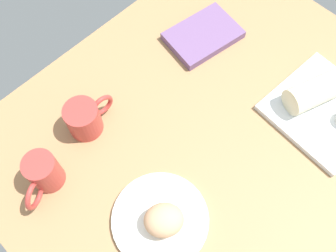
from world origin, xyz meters
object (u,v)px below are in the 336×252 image
object	(u,v)px
square_plate	(324,110)
second_mug	(85,118)
breakfast_wrap	(314,92)
book_stack	(203,35)
scone_pastry	(164,220)
round_plate	(160,220)
coffee_mug	(43,174)

from	to	relation	value
square_plate	second_mug	distance (cm)	62.06
breakfast_wrap	book_stack	distance (cm)	34.94
scone_pastry	second_mug	distance (cm)	32.07
scone_pastry	round_plate	bearing A→B (deg)	-90.47
second_mug	breakfast_wrap	bearing A→B (deg)	141.93
scone_pastry	breakfast_wrap	bearing A→B (deg)	175.03
breakfast_wrap	coffee_mug	size ratio (longest dim) A/B	1.23
scone_pastry	coffee_mug	xyz separation A→B (cm)	(12.26, -27.22, 0.73)
book_stack	second_mug	distance (cm)	42.33
second_mug	coffee_mug	bearing A→B (deg)	15.98
breakfast_wrap	coffee_mug	xyz separation A→B (cm)	(62.33, -31.58, 0.12)
square_plate	scone_pastry	bearing A→B (deg)	-10.08
round_plate	book_stack	bearing A→B (deg)	-147.90
coffee_mug	round_plate	bearing A→B (deg)	115.31
scone_pastry	book_stack	xyz separation A→B (cm)	(-46.01, -30.13, -3.32)
round_plate	breakfast_wrap	bearing A→B (deg)	173.59
breakfast_wrap	second_mug	bearing A→B (deg)	-108.80
square_plate	round_plate	bearing A→B (deg)	-11.47
round_plate	book_stack	size ratio (longest dim) A/B	1.01
round_plate	square_plate	distance (cm)	51.48
round_plate	coffee_mug	distance (cm)	29.07
round_plate	second_mug	world-z (taller)	second_mug
book_stack	scone_pastry	bearing A→B (deg)	33.22
round_plate	scone_pastry	bearing A→B (deg)	89.53
square_plate	coffee_mug	distance (cm)	72.55
scone_pastry	second_mug	bearing A→B (deg)	-96.91
breakfast_wrap	second_mug	world-z (taller)	second_mug
square_plate	second_mug	world-z (taller)	second_mug
round_plate	breakfast_wrap	distance (cm)	50.57
coffee_mug	second_mug	bearing A→B (deg)	-164.02
scone_pastry	coffee_mug	world-z (taller)	coffee_mug
round_plate	scone_pastry	xyz separation A→B (cm)	(0.01, 1.27, 3.85)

